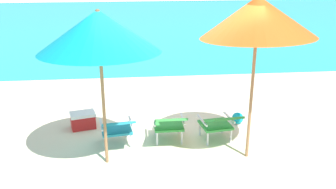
% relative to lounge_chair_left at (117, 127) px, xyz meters
% --- Properties ---
extents(ground_plane, '(40.00, 40.00, 0.00)m').
position_rel_lounge_chair_left_xyz_m(ground_plane, '(0.93, 4.31, -0.40)').
color(ground_plane, beige).
extents(ocean_band, '(40.00, 18.00, 0.01)m').
position_rel_lounge_chair_left_xyz_m(ocean_band, '(0.93, 13.03, -0.40)').
color(ocean_band, '#28B2B7').
rests_on(ocean_band, ground_plane).
extents(lounge_chair_left, '(0.65, 0.94, 0.68)m').
position_rel_lounge_chair_left_xyz_m(lounge_chair_left, '(0.00, 0.00, 0.00)').
color(lounge_chair_left, teal).
rests_on(lounge_chair_left, ground_plane).
extents(lounge_chair_center, '(0.55, 0.87, 0.68)m').
position_rel_lounge_chair_left_xyz_m(lounge_chair_center, '(0.91, 0.07, 0.00)').
color(lounge_chair_center, '#338E3D').
rests_on(lounge_chair_center, ground_plane).
extents(lounge_chair_right, '(0.66, 0.94, 0.68)m').
position_rel_lounge_chair_left_xyz_m(lounge_chair_right, '(1.78, 0.00, 0.00)').
color(lounge_chair_right, '#338E3D').
rests_on(lounge_chair_right, ground_plane).
extents(beach_umbrella_left, '(1.90, 1.93, 2.50)m').
position_rel_lounge_chair_left_xyz_m(beach_umbrella_left, '(-0.17, -0.46, 1.74)').
color(beach_umbrella_left, olive).
rests_on(beach_umbrella_left, ground_plane).
extents(beach_umbrella_right, '(2.29, 2.31, 2.68)m').
position_rel_lounge_chair_left_xyz_m(beach_umbrella_right, '(2.15, -0.50, 1.91)').
color(beach_umbrella_right, olive).
rests_on(beach_umbrella_right, ground_plane).
extents(beach_ball, '(0.23, 0.23, 0.23)m').
position_rel_lounge_chair_left_xyz_m(beach_ball, '(2.35, 0.80, -0.29)').
color(beach_ball, '#0A93AD').
rests_on(beach_ball, ground_plane).
extents(cooler_box, '(0.54, 0.43, 0.32)m').
position_rel_lounge_chair_left_xyz_m(cooler_box, '(-0.69, 0.90, -0.24)').
color(cooler_box, red).
rests_on(cooler_box, ground_plane).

